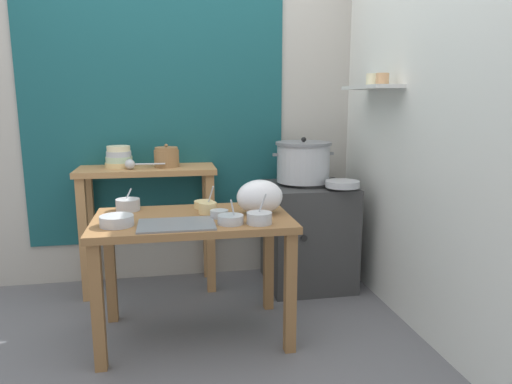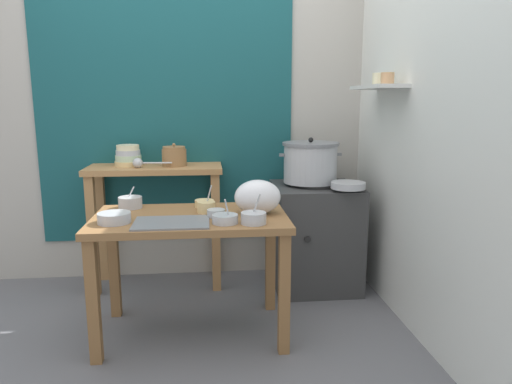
% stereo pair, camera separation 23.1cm
% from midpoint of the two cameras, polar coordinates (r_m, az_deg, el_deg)
% --- Properties ---
extents(ground_plane, '(9.00, 9.00, 0.00)m').
position_cam_midpoint_polar(ground_plane, '(2.91, -10.67, -17.16)').
color(ground_plane, slate).
extents(wall_back, '(4.40, 0.12, 2.60)m').
position_cam_midpoint_polar(wall_back, '(3.66, -10.12, 9.91)').
color(wall_back, '#B2ADA3').
rests_on(wall_back, ground).
extents(wall_right, '(0.30, 3.20, 2.60)m').
position_cam_midpoint_polar(wall_right, '(3.08, 15.72, 9.44)').
color(wall_right, silver).
rests_on(wall_right, ground).
extents(prep_table, '(1.10, 0.66, 0.72)m').
position_cam_midpoint_polar(prep_table, '(2.72, -10.06, -5.27)').
color(prep_table, olive).
rests_on(prep_table, ground).
extents(back_shelf_table, '(0.96, 0.40, 0.90)m').
position_cam_midpoint_polar(back_shelf_table, '(3.48, -14.84, -0.71)').
color(back_shelf_table, '#B27F4C').
rests_on(back_shelf_table, ground).
extents(stove_block, '(0.60, 0.61, 0.78)m').
position_cam_midpoint_polar(stove_block, '(3.52, 4.44, -5.16)').
color(stove_block, '#383838').
rests_on(stove_block, ground).
extents(steamer_pot, '(0.45, 0.41, 0.33)m').
position_cam_midpoint_polar(steamer_pot, '(3.42, 3.84, 3.67)').
color(steamer_pot, '#B7BABF').
rests_on(steamer_pot, stove_block).
extents(clay_pot, '(0.17, 0.17, 0.16)m').
position_cam_midpoint_polar(clay_pot, '(3.42, -12.72, 4.13)').
color(clay_pot, olive).
rests_on(clay_pot, back_shelf_table).
extents(bowl_stack_enamel, '(0.20, 0.20, 0.15)m').
position_cam_midpoint_polar(bowl_stack_enamel, '(3.49, -18.14, 3.99)').
color(bowl_stack_enamel, '#E5C684').
rests_on(bowl_stack_enamel, back_shelf_table).
extents(ladle, '(0.27, 0.07, 0.07)m').
position_cam_midpoint_polar(ladle, '(3.36, -16.79, 3.22)').
color(ladle, '#B7BABF').
rests_on(ladle, back_shelf_table).
extents(serving_tray, '(0.40, 0.28, 0.01)m').
position_cam_midpoint_polar(serving_tray, '(2.53, -12.24, -3.90)').
color(serving_tray, slate).
rests_on(serving_tray, prep_table).
extents(plastic_bag, '(0.27, 0.18, 0.20)m').
position_cam_midpoint_polar(plastic_bag, '(2.70, -1.99, -0.62)').
color(plastic_bag, white).
rests_on(plastic_bag, prep_table).
extents(wide_pan, '(0.23, 0.23, 0.04)m').
position_cam_midpoint_polar(wide_pan, '(3.25, 8.46, 0.95)').
color(wide_pan, '#B7BABF').
rests_on(wide_pan, stove_block).
extents(prep_bowl_0, '(0.14, 0.14, 0.13)m').
position_cam_midpoint_polar(prep_bowl_0, '(2.93, -17.49, -1.44)').
color(prep_bowl_0, '#B7BABF').
rests_on(prep_bowl_0, prep_table).
extents(prep_bowl_1, '(0.14, 0.14, 0.16)m').
position_cam_midpoint_polar(prep_bowl_1, '(2.50, -2.24, -3.13)').
color(prep_bowl_1, '#B7BABF').
rests_on(prep_bowl_1, prep_table).
extents(prep_bowl_2, '(0.11, 0.11, 0.17)m').
position_cam_midpoint_polar(prep_bowl_2, '(2.75, -8.28, -1.89)').
color(prep_bowl_2, '#E5C684').
rests_on(prep_bowl_2, prep_table).
extents(prep_bowl_3, '(0.18, 0.18, 0.06)m').
position_cam_midpoint_polar(prep_bowl_3, '(2.59, -19.02, -3.28)').
color(prep_bowl_3, '#B7BABF').
rests_on(prep_bowl_3, prep_table).
extents(prep_bowl_4, '(0.12, 0.12, 0.04)m').
position_cam_midpoint_polar(prep_bowl_4, '(2.89, -8.66, -1.47)').
color(prep_bowl_4, '#E5C684').
rests_on(prep_bowl_4, prep_table).
extents(prep_bowl_5, '(0.14, 0.14, 0.14)m').
position_cam_midpoint_polar(prep_bowl_5, '(2.51, -5.75, -3.30)').
color(prep_bowl_5, '#B7BABF').
rests_on(prep_bowl_5, prep_table).
extents(prep_bowl_6, '(0.10, 0.10, 0.04)m').
position_cam_midpoint_polar(prep_bowl_6, '(2.64, -6.98, -2.65)').
color(prep_bowl_6, '#B7BABF').
rests_on(prep_bowl_6, prep_table).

